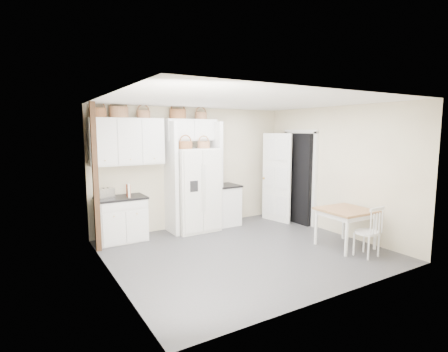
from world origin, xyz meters
TOP-DOWN VIEW (x-y plane):
  - floor at (0.00, 0.00)m, footprint 4.50×4.50m
  - ceiling at (0.00, 0.00)m, footprint 4.50×4.50m
  - wall_back at (0.00, 2.00)m, footprint 4.50×0.00m
  - wall_left at (-2.25, 0.00)m, footprint 0.00×4.00m
  - wall_right at (2.25, 0.00)m, footprint 0.00×4.00m
  - refrigerator at (-0.15, 1.65)m, footprint 0.90×0.73m
  - base_cab_left at (-1.70, 1.70)m, footprint 0.89×0.56m
  - base_cab_right at (0.64, 1.70)m, footprint 0.49×0.59m
  - dining_table at (1.70, -0.75)m, footprint 0.88×0.88m
  - windsor_chair at (1.62, -1.26)m, footprint 0.43×0.39m
  - counter_left at (-1.70, 1.70)m, footprint 0.92×0.60m
  - counter_right at (0.64, 1.70)m, footprint 0.53×0.63m
  - toaster at (-1.97, 1.69)m, footprint 0.32×0.22m
  - cookbook_red at (-1.57, 1.62)m, footprint 0.04×0.16m
  - cookbook_cream at (-1.56, 1.62)m, footprint 0.06×0.17m
  - basket_upper_a at (-2.01, 1.83)m, footprint 0.31×0.31m
  - basket_upper_b at (-1.63, 1.83)m, footprint 0.35×0.35m
  - basket_upper_c at (-1.16, 1.83)m, footprint 0.26×0.26m
  - basket_bridge_a at (-0.43, 1.83)m, footprint 0.35×0.35m
  - basket_bridge_b at (0.10, 1.83)m, footprint 0.26×0.26m
  - basket_fridge_a at (-0.40, 1.55)m, footprint 0.28×0.28m
  - basket_fridge_b at (0.02, 1.55)m, footprint 0.26×0.26m
  - upper_cabinet at (-1.50, 1.83)m, footprint 1.40×0.34m
  - bridge_cabinet at (-0.15, 1.83)m, footprint 1.12×0.34m
  - fridge_panel_left at (-0.66, 1.70)m, footprint 0.08×0.60m
  - fridge_panel_right at (0.36, 1.70)m, footprint 0.08×0.60m
  - trim_post at (-2.20, 1.35)m, footprint 0.09×0.09m
  - doorway_void at (2.16, 1.00)m, footprint 0.18×0.85m
  - door_slab at (1.80, 1.33)m, footprint 0.21×0.79m

SIDE VIEW (x-z plane):
  - floor at x=0.00m, z-range 0.00..0.00m
  - dining_table at x=1.70m, z-range 0.00..0.70m
  - base_cab_left at x=-1.70m, z-range 0.00..0.82m
  - windsor_chair at x=1.62m, z-range 0.00..0.83m
  - base_cab_right at x=0.64m, z-range 0.00..0.87m
  - counter_left at x=-1.70m, z-range 0.82..0.86m
  - refrigerator at x=-0.15m, z-range 0.00..1.75m
  - counter_right at x=0.64m, z-range 0.87..0.91m
  - toaster at x=-1.97m, z-range 0.86..1.06m
  - cookbook_red at x=-1.57m, z-range 0.86..1.10m
  - cookbook_cream at x=-1.56m, z-range 0.86..1.11m
  - doorway_void at x=2.16m, z-range 0.00..2.05m
  - door_slab at x=1.80m, z-range 0.00..2.05m
  - fridge_panel_left at x=-0.66m, z-range 0.00..2.30m
  - fridge_panel_right at x=0.36m, z-range 0.00..2.30m
  - wall_back at x=0.00m, z-range -0.95..3.55m
  - wall_left at x=-2.25m, z-range -0.70..3.30m
  - wall_right at x=2.25m, z-range -0.70..3.30m
  - trim_post at x=-2.20m, z-range 0.00..2.60m
  - basket_fridge_b at x=0.02m, z-range 1.75..1.89m
  - basket_fridge_a at x=-0.40m, z-range 1.75..1.90m
  - upper_cabinet at x=-1.50m, z-range 1.45..2.35m
  - bridge_cabinet at x=-0.15m, z-range 1.90..2.35m
  - basket_bridge_b at x=0.10m, z-range 2.35..2.50m
  - basket_upper_c at x=-1.16m, z-range 2.35..2.50m
  - basket_upper_a at x=-2.01m, z-range 2.35..2.52m
  - basket_bridge_a at x=-0.43m, z-range 2.35..2.54m
  - basket_upper_b at x=-1.63m, z-range 2.35..2.56m
  - ceiling at x=0.00m, z-range 2.60..2.60m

